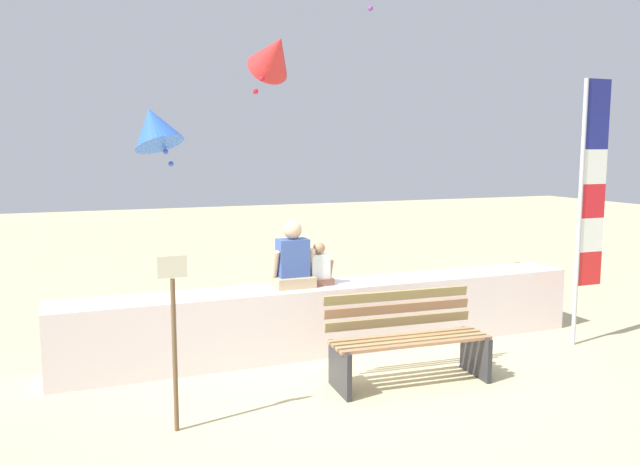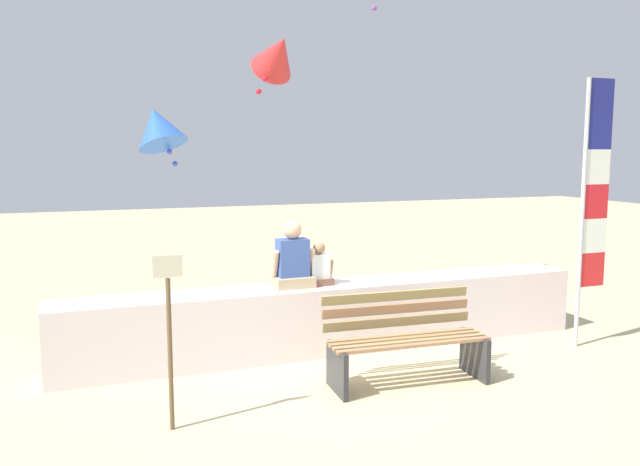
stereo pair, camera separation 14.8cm
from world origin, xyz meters
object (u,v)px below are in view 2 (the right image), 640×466
at_px(person_child, 319,268).
at_px(kite_blue, 158,127).
at_px(flag_banner, 592,196).
at_px(person_adult, 292,261).
at_px(kite_red, 277,54).
at_px(park_bench, 405,341).
at_px(sign_post, 169,329).

distance_m(person_child, kite_blue, 3.60).
relative_size(flag_banner, kite_blue, 2.76).
relative_size(person_adult, person_child, 1.54).
bearing_deg(flag_banner, kite_blue, 139.78).
distance_m(person_adult, kite_red, 3.51).
xyz_separation_m(kite_blue, kite_red, (1.64, -0.55, 1.03)).
bearing_deg(person_child, person_adult, -179.94).
bearing_deg(kite_red, park_bench, -86.18).
relative_size(flag_banner, sign_post, 2.12).
xyz_separation_m(person_child, kite_red, (0.22, 2.29, 2.71)).
xyz_separation_m(flag_banner, kite_blue, (-4.46, 3.77, 0.86)).
relative_size(person_adult, sign_post, 0.51).
xyz_separation_m(person_child, sign_post, (-1.90, -1.56, -0.11)).
relative_size(park_bench, kite_red, 1.63).
bearing_deg(kite_blue, park_bench, -65.36).
distance_m(kite_blue, kite_red, 2.02).
bearing_deg(kite_blue, kite_red, -18.56).
bearing_deg(park_bench, person_child, 109.92).
bearing_deg(kite_red, person_adult, -103.19).
distance_m(person_child, kite_red, 3.56).
xyz_separation_m(kite_blue, sign_post, (-0.47, -4.41, -1.79)).
xyz_separation_m(person_child, kite_blue, (-1.43, 2.85, 1.68)).
height_order(park_bench, kite_red, kite_red).
relative_size(kite_blue, kite_red, 1.12).
xyz_separation_m(person_adult, kite_blue, (-1.10, 2.85, 1.57)).
height_order(park_bench, flag_banner, flag_banner).
distance_m(person_adult, kite_blue, 3.43).
relative_size(person_child, sign_post, 0.33).
bearing_deg(flag_banner, sign_post, -172.65).
bearing_deg(sign_post, kite_blue, 83.87).
bearing_deg(flag_banner, person_child, 163.03).
relative_size(person_child, kite_blue, 0.43).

